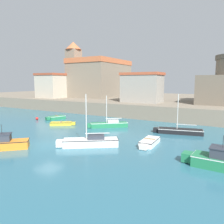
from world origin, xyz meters
TOP-DOWN VIEW (x-y plane):
  - ground_plane at (0.00, 0.00)m, footprint 200.00×200.00m
  - quay_seawall at (0.00, 38.46)m, footprint 120.00×40.00m
  - sailboat_green_0 at (0.80, 10.60)m, footprint 4.93×4.25m
  - sailboat_black_1 at (10.26, 11.72)m, footprint 6.06×2.71m
  - dinghy_white_2 at (8.84, 5.22)m, footprint 1.51×4.02m
  - dinghy_green_3 at (-10.48, 11.79)m, footprint 2.22×3.48m
  - motorboat_orange_4 at (-2.69, -3.09)m, footprint 4.30×4.25m
  - motorboat_green_5 at (15.65, 2.20)m, footprint 5.40×2.06m
  - dinghy_yellow_6 at (-5.97, 8.40)m, footprint 3.55×2.79m
  - sailboat_white_7 at (3.84, 1.87)m, footprint 5.61×4.50m
  - mooring_buoy at (-12.69, 9.59)m, footprint 0.47×0.47m
  - church at (-16.68, 33.82)m, footprint 14.68×15.89m
  - harbor_shed_near_wharf at (0.00, 24.42)m, footprint 7.72×4.79m
  - harbor_shed_mid_row at (-24.00, 24.37)m, footprint 6.53×5.85m

SIDE VIEW (x-z plane):
  - ground_plane at x=0.00m, z-range 0.00..0.00m
  - mooring_buoy at x=-12.69m, z-range 0.00..0.47m
  - dinghy_yellow_6 at x=-5.97m, z-range -0.01..0.54m
  - dinghy_green_3 at x=-10.48m, z-range -0.01..0.62m
  - dinghy_white_2 at x=8.84m, z-range -0.01..0.64m
  - sailboat_black_1 at x=10.26m, z-range -2.10..2.80m
  - sailboat_green_0 at x=0.80m, z-range -1.81..2.67m
  - sailboat_white_7 at x=3.84m, z-range -2.14..3.05m
  - motorboat_orange_4 at x=-2.69m, z-range -0.65..1.75m
  - motorboat_green_5 at x=15.65m, z-range -0.67..1.83m
  - quay_seawall at x=0.00m, z-range 0.00..2.41m
  - harbor_shed_near_wharf at x=0.00m, z-range 2.44..8.13m
  - harbor_shed_mid_row at x=-24.00m, z-range 2.44..8.42m
  - church at x=-16.68m, z-range 0.28..14.80m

